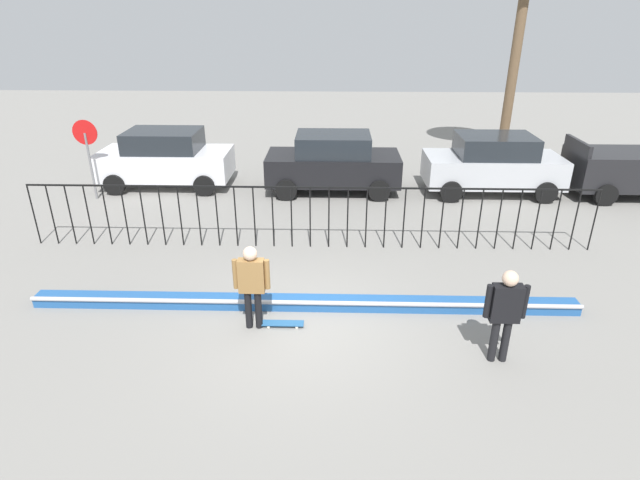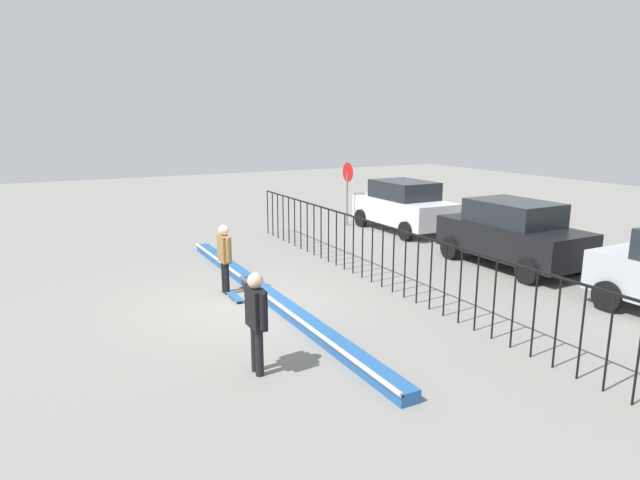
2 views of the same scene
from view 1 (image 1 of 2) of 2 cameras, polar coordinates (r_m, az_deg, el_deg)
The scene contains 10 objects.
ground_plane at distance 9.97m, azimuth -2.02°, elevation -9.51°, with size 60.00×60.00×0.00m, color gray.
bowl_coping_ledge at distance 10.45m, azimuth -1.82°, elevation -6.99°, with size 11.00×0.40×0.27m.
perimeter_fence at distance 12.69m, azimuth -1.11°, elevation 3.39°, with size 14.04×0.04×1.61m.
skateboarder at distance 9.49m, azimuth -7.62°, elevation -4.48°, with size 0.68×0.26×1.69m.
skateboard at distance 9.95m, azimuth -4.15°, elevation -9.24°, with size 0.80×0.20×0.07m.
camera_operator at distance 9.06m, azimuth 19.93°, elevation -7.17°, with size 0.70×0.26×1.74m.
parked_car_white at distance 18.09m, azimuth -16.80°, elevation 8.73°, with size 4.30×2.12×1.90m.
parked_car_black at distance 16.85m, azimuth 1.47°, elevation 8.65°, with size 4.30×2.12×1.90m.
parked_car_silver at distance 17.58m, azimuth 18.69°, elevation 8.04°, with size 4.30×2.12×1.90m.
stop_sign at distance 17.47m, azimuth -24.45°, elevation 9.24°, with size 0.76×0.07×2.50m.
Camera 1 is at (0.58, -8.24, 5.58)m, focal length 28.72 mm.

